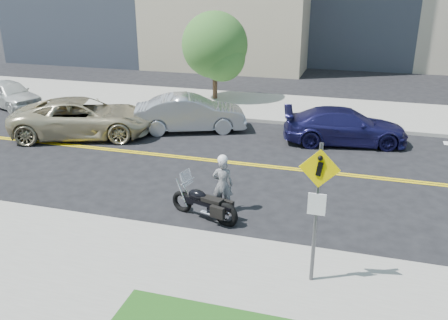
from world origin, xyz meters
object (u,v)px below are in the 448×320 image
object	(u,v)px
motorcycle	(204,197)
parked_car_white	(10,94)
parked_car_blue	(345,126)
suv	(83,118)
motorcyclist	(223,183)
pedestrian_sign	(317,201)
parked_car_silver	(190,113)

from	to	relation	value
motorcycle	parked_car_white	distance (m)	15.29
motorcycle	parked_car_blue	world-z (taller)	parked_car_blue
suv	motorcyclist	bearing A→B (deg)	-142.84
motorcyclist	parked_car_white	world-z (taller)	motorcyclist
pedestrian_sign	motorcyclist	bearing A→B (deg)	134.49
suv	parked_car_silver	size ratio (longest dim) A/B	1.21
parked_car_white	motorcycle	bearing A→B (deg)	-100.44
pedestrian_sign	motorcyclist	xyz separation A→B (m)	(-2.73, 2.78, -1.15)
parked_car_silver	parked_car_blue	size ratio (longest dim) A/B	0.97
pedestrian_sign	parked_car_blue	distance (m)	9.63
pedestrian_sign	parked_car_white	bearing A→B (deg)	146.55
motorcyclist	suv	xyz separation A→B (m)	(-7.21, 4.72, -0.05)
motorcycle	pedestrian_sign	bearing A→B (deg)	-19.16
motorcycle	parked_car_white	bearing A→B (deg)	163.80
parked_car_silver	parked_car_blue	world-z (taller)	parked_car_silver
motorcyclist	parked_car_silver	distance (m)	7.40
suv	parked_car_blue	xyz separation A→B (m)	(10.10, 2.04, -0.09)
suv	parked_car_blue	size ratio (longest dim) A/B	1.18
motorcyclist	parked_car_silver	world-z (taller)	motorcyclist
motorcyclist	suv	size ratio (longest dim) A/B	0.30
pedestrian_sign	motorcyclist	size ratio (longest dim) A/B	1.84
parked_car_blue	parked_car_silver	bearing A→B (deg)	80.91
pedestrian_sign	parked_car_blue	size ratio (longest dim) A/B	0.64
pedestrian_sign	parked_car_white	world-z (taller)	pedestrian_sign
motorcyclist	motorcycle	bearing A→B (deg)	50.22
motorcycle	parked_car_white	xyz separation A→B (m)	(-12.84, 8.29, 0.05)
motorcyclist	pedestrian_sign	bearing A→B (deg)	126.28
parked_car_white	pedestrian_sign	bearing A→B (deg)	-101.03
motorcyclist	parked_car_white	size ratio (longest dim) A/B	0.42
suv	parked_car_white	size ratio (longest dim) A/B	1.41
pedestrian_sign	motorcycle	xyz separation A→B (m)	(-3.07, 2.22, -1.35)
parked_car_white	parked_car_silver	size ratio (longest dim) A/B	0.86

